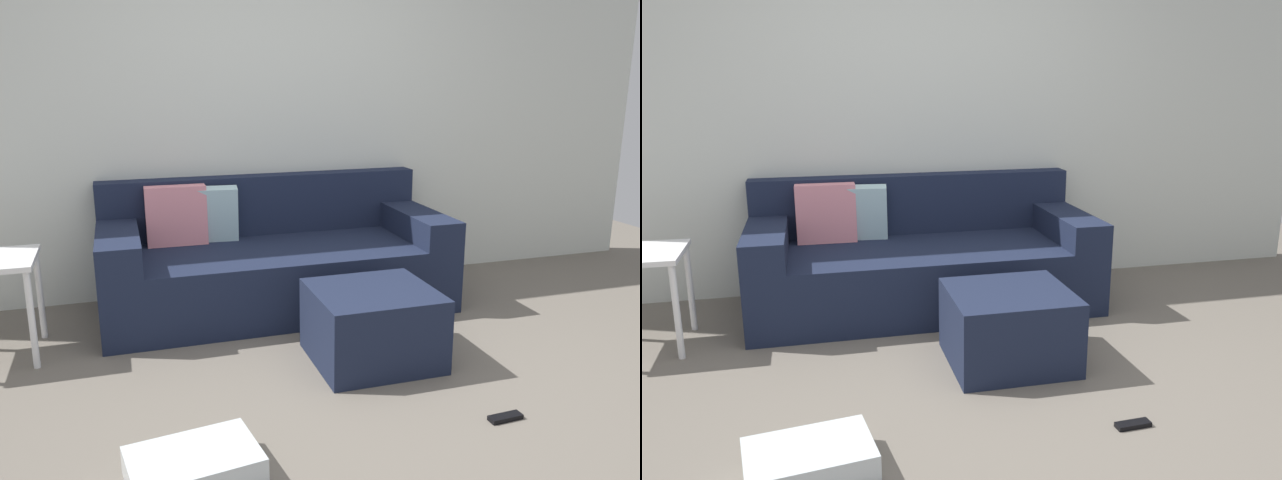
{
  "view_description": "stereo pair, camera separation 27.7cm",
  "coord_description": "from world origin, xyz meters",
  "views": [
    {
      "loc": [
        -1.05,
        -2.55,
        1.53
      ],
      "look_at": [
        0.07,
        0.95,
        0.58
      ],
      "focal_mm": 35.76,
      "sensor_mm": 36.0,
      "label": 1
    },
    {
      "loc": [
        -0.78,
        -2.62,
        1.53
      ],
      "look_at": [
        0.07,
        0.95,
        0.58
      ],
      "focal_mm": 35.76,
      "sensor_mm": 36.0,
      "label": 2
    }
  ],
  "objects": [
    {
      "name": "wall_back",
      "position": [
        0.0,
        1.97,
        1.37
      ],
      "size": [
        6.23,
        0.1,
        2.73
      ],
      "primitive_type": "cube",
      "color": "silver",
      "rests_on": "ground_plane"
    },
    {
      "name": "ottoman",
      "position": [
        0.22,
        0.47,
        0.2
      ],
      "size": [
        0.65,
        0.62,
        0.41
      ],
      "primitive_type": "cube",
      "color": "#192138",
      "rests_on": "ground_plane"
    },
    {
      "name": "ground_plane",
      "position": [
        0.0,
        0.0,
        0.0
      ],
      "size": [
        8.1,
        8.1,
        0.0
      ],
      "primitive_type": "plane",
      "color": "#6B6359"
    },
    {
      "name": "storage_bin",
      "position": [
        -0.85,
        -0.33,
        0.06
      ],
      "size": [
        0.54,
        0.4,
        0.12
      ],
      "primitive_type": "cube",
      "rotation": [
        0.0,
        0.0,
        0.14
      ],
      "color": "silver",
      "rests_on": "ground_plane"
    },
    {
      "name": "remote_near_ottoman",
      "position": [
        0.56,
        -0.31,
        0.01
      ],
      "size": [
        0.16,
        0.06,
        0.02
      ],
      "primitive_type": "cube",
      "rotation": [
        0.0,
        0.0,
        0.05
      ],
      "color": "black",
      "rests_on": "ground_plane"
    },
    {
      "name": "couch_sectional",
      "position": [
        -0.09,
        1.49,
        0.3
      ],
      "size": [
        2.26,
        0.96,
        0.84
      ],
      "color": "#192138",
      "rests_on": "ground_plane"
    }
  ]
}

